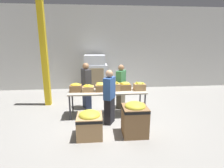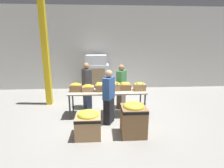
% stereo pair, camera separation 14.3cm
% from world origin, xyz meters
% --- Properties ---
extents(ground_plane, '(30.00, 30.00, 0.00)m').
position_xyz_m(ground_plane, '(0.00, 0.00, 0.00)').
color(ground_plane, gray).
extents(wall_back, '(16.00, 0.08, 4.00)m').
position_xyz_m(wall_back, '(0.00, 3.43, 2.00)').
color(wall_back, silver).
rests_on(wall_back, ground_plane).
extents(sorting_table, '(2.44, 0.73, 0.81)m').
position_xyz_m(sorting_table, '(0.00, 0.00, 0.75)').
color(sorting_table, '#B2A893').
rests_on(sorting_table, ground_plane).
extents(banana_box_0, '(0.36, 0.29, 0.26)m').
position_xyz_m(banana_box_0, '(-0.99, 0.03, 0.95)').
color(banana_box_0, olive).
rests_on(banana_box_0, sorting_table).
extents(banana_box_1, '(0.36, 0.28, 0.23)m').
position_xyz_m(banana_box_1, '(-0.60, 0.01, 0.92)').
color(banana_box_1, tan).
rests_on(banana_box_1, sorting_table).
extents(banana_box_2, '(0.37, 0.32, 0.29)m').
position_xyz_m(banana_box_2, '(-0.20, -0.00, 0.95)').
color(banana_box_2, olive).
rests_on(banana_box_2, sorting_table).
extents(banana_box_3, '(0.36, 0.29, 0.30)m').
position_xyz_m(banana_box_3, '(0.23, 0.05, 0.95)').
color(banana_box_3, tan).
rests_on(banana_box_3, sorting_table).
extents(banana_box_4, '(0.38, 0.30, 0.26)m').
position_xyz_m(banana_box_4, '(0.58, 0.08, 0.94)').
color(banana_box_4, olive).
rests_on(banana_box_4, sorting_table).
extents(banana_box_5, '(0.36, 0.29, 0.29)m').
position_xyz_m(banana_box_5, '(1.04, 0.01, 0.94)').
color(banana_box_5, tan).
rests_on(banana_box_5, sorting_table).
extents(volunteer_0, '(0.38, 0.47, 1.58)m').
position_xyz_m(volunteer_0, '(0.02, -0.59, 0.79)').
color(volunteer_0, black).
rests_on(volunteer_0, ground_plane).
extents(volunteer_1, '(0.38, 0.49, 1.64)m').
position_xyz_m(volunteer_1, '(-0.70, 0.67, 0.81)').
color(volunteer_1, '#2D3856').
rests_on(volunteer_1, ground_plane).
extents(volunteer_2, '(0.40, 0.47, 1.57)m').
position_xyz_m(volunteer_2, '(0.52, 0.60, 0.78)').
color(volunteer_2, '#6B604C').
rests_on(volunteer_2, ground_plane).
extents(donation_bin_0, '(0.63, 0.63, 0.69)m').
position_xyz_m(donation_bin_0, '(-0.53, -1.31, 0.36)').
color(donation_bin_0, tan).
rests_on(donation_bin_0, ground_plane).
extents(donation_bin_1, '(0.62, 0.62, 0.88)m').
position_xyz_m(donation_bin_1, '(0.61, -1.31, 0.46)').
color(donation_bin_1, olive).
rests_on(donation_bin_1, ground_plane).
extents(support_pillar, '(0.21, 0.21, 4.00)m').
position_xyz_m(support_pillar, '(-2.18, 1.16, 2.00)').
color(support_pillar, gold).
rests_on(support_pillar, ground_plane).
extents(pallet_stack_0, '(1.01, 1.01, 1.75)m').
position_xyz_m(pallet_stack_0, '(-0.40, 2.69, 0.86)').
color(pallet_stack_0, olive).
rests_on(pallet_stack_0, ground_plane).
extents(pallet_stack_1, '(0.96, 0.96, 1.22)m').
position_xyz_m(pallet_stack_1, '(-0.46, 2.62, 0.60)').
color(pallet_stack_1, olive).
rests_on(pallet_stack_1, ground_plane).
extents(pallet_stack_2, '(1.10, 1.10, 1.33)m').
position_xyz_m(pallet_stack_2, '(-0.35, 2.70, 0.65)').
color(pallet_stack_2, olive).
rests_on(pallet_stack_2, ground_plane).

